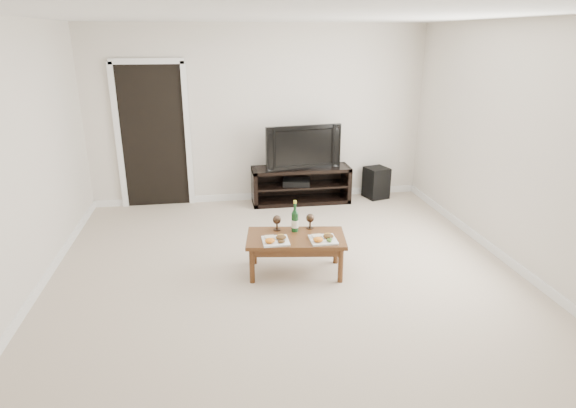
{
  "coord_description": "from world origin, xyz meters",
  "views": [
    {
      "loc": [
        -0.71,
        -4.38,
        2.43
      ],
      "look_at": [
        0.07,
        0.47,
        0.7
      ],
      "focal_mm": 30.0,
      "sensor_mm": 36.0,
      "label": 1
    }
  ],
  "objects_px": {
    "television": "(301,146)",
    "subwoofer": "(376,183)",
    "media_console": "(301,185)",
    "coffee_table": "(296,255)"
  },
  "relations": [
    {
      "from": "television",
      "to": "subwoofer",
      "type": "height_order",
      "value": "television"
    },
    {
      "from": "media_console",
      "to": "subwoofer",
      "type": "xyz_separation_m",
      "value": [
        1.21,
        0.04,
        -0.03
      ]
    },
    {
      "from": "television",
      "to": "coffee_table",
      "type": "height_order",
      "value": "television"
    },
    {
      "from": "subwoofer",
      "to": "television",
      "type": "bearing_deg",
      "value": 166.28
    },
    {
      "from": "media_console",
      "to": "subwoofer",
      "type": "height_order",
      "value": "media_console"
    },
    {
      "from": "media_console",
      "to": "television",
      "type": "distance_m",
      "value": 0.6
    },
    {
      "from": "television",
      "to": "coffee_table",
      "type": "bearing_deg",
      "value": -109.51
    },
    {
      "from": "television",
      "to": "coffee_table",
      "type": "distance_m",
      "value": 2.41
    },
    {
      "from": "media_console",
      "to": "television",
      "type": "relative_size",
      "value": 1.3
    },
    {
      "from": "coffee_table",
      "to": "television",
      "type": "bearing_deg",
      "value": 78.16
    }
  ]
}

